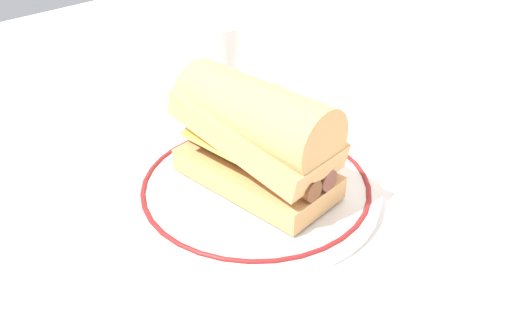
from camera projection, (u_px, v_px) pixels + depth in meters
ground_plane at (225, 200)px, 0.63m from camera, size 1.50×1.50×0.00m
plate at (256, 188)px, 0.64m from camera, size 0.28×0.28×0.01m
sausage_sandwich at (256, 134)px, 0.60m from camera, size 0.19×0.10×0.12m
drinking_glass at (221, 70)px, 0.80m from camera, size 0.06×0.06×0.12m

